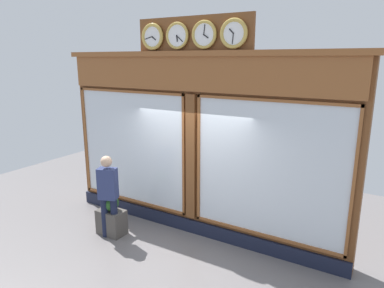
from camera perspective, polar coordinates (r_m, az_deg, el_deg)
shop_facade at (r=6.86m, az=0.53°, el=0.12°), size 6.22×0.42×4.24m
pedestrian at (r=7.06m, az=-13.60°, el=-7.87°), size 0.41×0.33×1.69m
planter_box at (r=7.43m, az=-13.07°, el=-12.37°), size 0.56×0.36×0.51m
planter_shrub at (r=7.26m, az=-13.25°, el=-9.37°), size 0.33×0.33×0.33m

